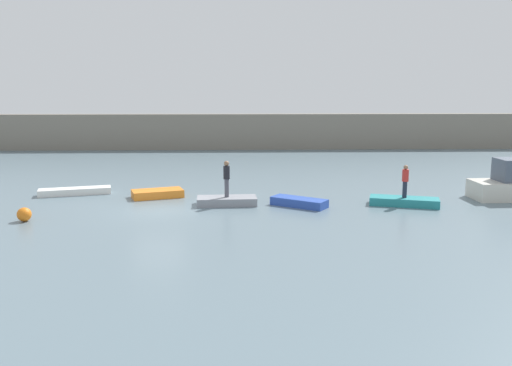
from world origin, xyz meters
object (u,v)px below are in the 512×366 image
Objects in this scene: rowboat_white at (75,191)px; rowboat_orange at (158,193)px; mooring_buoy at (24,214)px; rowboat_grey at (227,201)px; rowboat_teal at (404,201)px; person_dark_shirt at (227,177)px; rowboat_blue at (299,202)px; person_red_shirt at (405,180)px.

rowboat_orange is (4.63, -0.86, 0.02)m from rowboat_white.
rowboat_grey is at bearing 18.92° from mooring_buoy.
rowboat_white is 5.87m from mooring_buoy.
rowboat_white is 6.09× the size of mooring_buoy.
rowboat_orange is at bearing -174.24° from rowboat_teal.
rowboat_teal is 1.84× the size of person_dark_shirt.
rowboat_blue is 12.70m from mooring_buoy.
rowboat_teal reaches higher than rowboat_grey.
rowboat_blue is 3.81m from person_dark_shirt.
rowboat_blue is 5.37m from person_red_shirt.
rowboat_grey is 1.23m from person_dark_shirt.
rowboat_grey reaches higher than rowboat_white.
rowboat_grey is 1.06× the size of rowboat_blue.
rowboat_white is 1.44× the size of rowboat_orange.
person_red_shirt is (8.84, -0.40, 1.11)m from rowboat_grey.
mooring_buoy reaches higher than rowboat_orange.
mooring_buoy is (-17.68, -2.63, -1.00)m from person_red_shirt.
rowboat_white is at bearing 151.23° from rowboat_orange.
rowboat_blue is at bearing -163.54° from rowboat_teal.
rowboat_blue is 0.83× the size of rowboat_teal.
rowboat_blue is (11.97, -3.23, 0.02)m from rowboat_white.
rowboat_white is at bearing 158.48° from rowboat_grey.
person_dark_shirt is (-8.84, 0.40, 1.23)m from rowboat_teal.
rowboat_teal is at bearing 34.08° from rowboat_blue.
person_dark_shirt is at bearing -166.21° from rowboat_teal.
rowboat_grey is 8.92m from person_red_shirt.
person_dark_shirt is at bearing -152.48° from rowboat_blue.
rowboat_blue is at bearing 11.92° from mooring_buoy.
rowboat_blue reaches higher than rowboat_teal.
person_dark_shirt is at bearing -33.58° from rowboat_white.
mooring_buoy reaches higher than rowboat_blue.
person_dark_shirt is at bearing 18.92° from mooring_buoy.
rowboat_teal is at bearing -28.88° from rowboat_orange.
rowboat_orange is 4.24× the size of mooring_buoy.
person_dark_shirt reaches higher than rowboat_teal.
rowboat_white is 17.52m from rowboat_teal.
rowboat_teal is at bearing 0.00° from person_red_shirt.
person_dark_shirt is at bearing 177.40° from person_red_shirt.
rowboat_teal is at bearing -25.57° from rowboat_white.
rowboat_blue is at bearing -179.93° from person_red_shirt.
rowboat_orange is 0.89× the size of rowboat_grey.
person_dark_shirt reaches higher than person_red_shirt.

